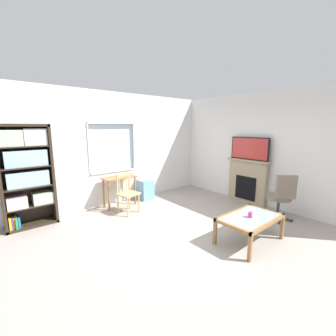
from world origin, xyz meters
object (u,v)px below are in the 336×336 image
(plastic_drawer_unit, at_px, (145,189))
(coffee_table, at_px, (250,220))
(desk_under_window, at_px, (119,183))
(sippy_cup, at_px, (250,215))
(office_chair, at_px, (281,195))
(wooden_chair, at_px, (127,193))
(fireplace, at_px, (248,181))
(bookshelf, at_px, (26,172))
(tv, at_px, (250,148))

(plastic_drawer_unit, bearing_deg, coffee_table, -88.06)
(desk_under_window, height_order, sippy_cup, desk_under_window)
(desk_under_window, bearing_deg, sippy_cup, -74.10)
(coffee_table, distance_m, sippy_cup, 0.11)
(office_chair, xyz_separation_m, coffee_table, (-1.29, -0.06, -0.16))
(wooden_chair, distance_m, office_chair, 3.31)
(fireplace, distance_m, sippy_cup, 2.15)
(coffee_table, bearing_deg, fireplace, 32.17)
(bookshelf, height_order, plastic_drawer_unit, bookshelf)
(tv, bearing_deg, plastic_drawer_unit, 134.43)
(wooden_chair, relative_size, office_chair, 0.90)
(wooden_chair, height_order, coffee_table, wooden_chair)
(wooden_chair, xyz_separation_m, office_chair, (2.25, -2.43, 0.09))
(desk_under_window, height_order, office_chair, office_chair)
(bookshelf, bearing_deg, desk_under_window, -3.25)
(desk_under_window, bearing_deg, plastic_drawer_unit, 3.66)
(bookshelf, distance_m, coffee_table, 4.22)
(desk_under_window, xyz_separation_m, plastic_drawer_unit, (0.78, 0.05, -0.32))
(plastic_drawer_unit, relative_size, coffee_table, 0.49)
(bookshelf, relative_size, coffee_table, 1.81)
(office_chair, bearing_deg, coffee_table, -177.40)
(bookshelf, distance_m, office_chair, 5.10)
(coffee_table, relative_size, sippy_cup, 12.22)
(desk_under_window, height_order, coffee_table, desk_under_window)
(tv, height_order, sippy_cup, tv)
(plastic_drawer_unit, bearing_deg, office_chair, -65.05)
(wooden_chair, height_order, fireplace, fireplace)
(office_chair, height_order, coffee_table, office_chair)
(fireplace, bearing_deg, bookshelf, 156.60)
(fireplace, xyz_separation_m, office_chair, (-0.51, -1.07, -0.01))
(plastic_drawer_unit, xyz_separation_m, tv, (1.88, -1.92, 1.14))
(bookshelf, height_order, office_chair, bookshelf)
(office_chair, bearing_deg, sippy_cup, -177.04)
(bookshelf, relative_size, office_chair, 2.00)
(plastic_drawer_unit, distance_m, fireplace, 2.72)
(bookshelf, xyz_separation_m, wooden_chair, (1.81, -0.62, -0.63))
(wooden_chair, relative_size, plastic_drawer_unit, 1.68)
(desk_under_window, xyz_separation_m, coffee_table, (0.89, -3.00, -0.20))
(bookshelf, distance_m, tv, 4.97)
(desk_under_window, height_order, tv, tv)
(bookshelf, distance_m, fireplace, 5.00)
(bookshelf, xyz_separation_m, desk_under_window, (1.88, -0.11, -0.50))
(tv, bearing_deg, coffee_table, -147.57)
(office_chair, xyz_separation_m, sippy_cup, (-1.32, -0.07, -0.06))
(coffee_table, bearing_deg, plastic_drawer_unit, 91.94)
(sippy_cup, bearing_deg, bookshelf, 131.35)
(desk_under_window, distance_m, tv, 3.36)
(coffee_table, bearing_deg, sippy_cup, -161.03)
(wooden_chair, relative_size, sippy_cup, 10.00)
(wooden_chair, relative_size, tv, 0.90)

